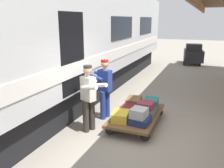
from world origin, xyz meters
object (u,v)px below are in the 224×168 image
object	(u,v)px
luggage_cart	(137,115)
suitcase_brown_leather	(134,102)
suitcase_navy_fabric	(140,120)
suitcase_burgundy_valise	(146,105)
porter_by_door	(89,96)
suitcase_yellow_case	(121,116)
porter_in_overalls	(104,87)
baggage_tug	(193,54)
suitcase_gray_aluminum	(139,113)
suitcase_slate_roller	(146,112)
train_car	(24,47)
suitcase_teal_softside	(151,103)
suitcase_maroon_trunk	(128,109)

from	to	relation	value
luggage_cart	suitcase_brown_leather	bearing A→B (deg)	-66.03
suitcase_navy_fabric	suitcase_burgundy_valise	world-z (taller)	suitcase_burgundy_valise
porter_by_door	suitcase_yellow_case	bearing A→B (deg)	-161.04
suitcase_brown_leather	suitcase_burgundy_valise	bearing A→B (deg)	132.04
suitcase_navy_fabric	porter_in_overalls	distance (m)	1.51
baggage_tug	suitcase_brown_leather	bearing A→B (deg)	83.60
suitcase_burgundy_valise	suitcase_brown_leather	bearing A→B (deg)	-47.96
suitcase_yellow_case	suitcase_gray_aluminum	size ratio (longest dim) A/B	1.32
suitcase_navy_fabric	porter_by_door	world-z (taller)	porter_by_door
suitcase_brown_leather	suitcase_slate_roller	world-z (taller)	suitcase_brown_leather
suitcase_gray_aluminum	suitcase_brown_leather	bearing A→B (deg)	-67.70
suitcase_navy_fabric	suitcase_burgundy_valise	distance (m)	0.63
train_car	suitcase_gray_aluminum	size ratio (longest dim) A/B	51.54
suitcase_brown_leather	suitcase_yellow_case	world-z (taller)	suitcase_brown_leather
suitcase_teal_softside	suitcase_yellow_case	size ratio (longest dim) A/B	0.94
suitcase_slate_roller	suitcase_gray_aluminum	xyz separation A→B (m)	(0.03, 0.59, 0.19)
suitcase_burgundy_valise	porter_in_overalls	size ratio (longest dim) A/B	0.25
train_car	porter_by_door	bearing A→B (deg)	177.63
suitcase_yellow_case	porter_in_overalls	world-z (taller)	porter_in_overalls
suitcase_maroon_trunk	suitcase_burgundy_valise	xyz separation A→B (m)	(-0.49, -0.03, 0.18)
luggage_cart	suitcase_brown_leather	distance (m)	0.65
luggage_cart	suitcase_teal_softside	world-z (taller)	suitcase_teal_softside
suitcase_yellow_case	baggage_tug	bearing A→B (deg)	-95.71
suitcase_burgundy_valise	porter_by_door	size ratio (longest dim) A/B	0.25
suitcase_navy_fabric	suitcase_yellow_case	size ratio (longest dim) A/B	0.92
suitcase_gray_aluminum	luggage_cart	bearing A→B (deg)	-69.37
suitcase_maroon_trunk	suitcase_brown_leather	bearing A→B (deg)	-90.00
train_car	suitcase_teal_softside	world-z (taller)	train_car
suitcase_slate_roller	train_car	bearing A→B (deg)	13.17
suitcase_gray_aluminum	baggage_tug	size ratio (longest dim) A/B	0.22
luggage_cart	baggage_tug	bearing A→B (deg)	-94.59
porter_in_overalls	baggage_tug	size ratio (longest dim) A/B	0.93
porter_by_door	suitcase_slate_roller	bearing A→B (deg)	-146.59
suitcase_gray_aluminum	suitcase_teal_softside	bearing A→B (deg)	-91.63
porter_by_door	baggage_tug	distance (m)	10.97
porter_by_door	suitcase_navy_fabric	bearing A→B (deg)	-168.44
luggage_cart	suitcase_slate_roller	xyz separation A→B (m)	(-0.25, 0.00, 0.14)
suitcase_brown_leather	luggage_cart	bearing A→B (deg)	113.97
suitcase_navy_fabric	porter_in_overalls	bearing A→B (deg)	-27.94
suitcase_maroon_trunk	porter_in_overalls	size ratio (longest dim) A/B	0.34
suitcase_teal_softside	baggage_tug	bearing A→B (deg)	-93.32
suitcase_teal_softside	suitcase_yellow_case	xyz separation A→B (m)	(0.51, 1.15, -0.02)
suitcase_gray_aluminum	porter_in_overalls	xyz separation A→B (m)	(1.21, -0.68, 0.35)
suitcase_brown_leather	suitcase_navy_fabric	size ratio (longest dim) A/B	1.16
train_car	suitcase_teal_softside	distance (m)	3.83
suitcase_navy_fabric	baggage_tug	xyz separation A→B (m)	(-0.55, -10.56, 0.25)
porter_in_overalls	baggage_tug	bearing A→B (deg)	-100.25
train_car	baggage_tug	world-z (taller)	train_car
train_car	baggage_tug	distance (m)	11.46
train_car	suitcase_gray_aluminum	distance (m)	3.51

